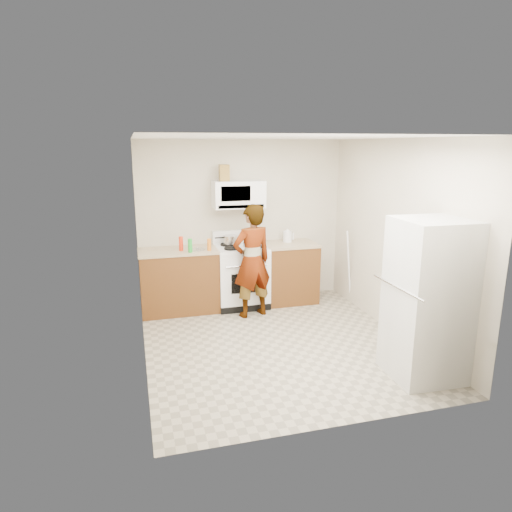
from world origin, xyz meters
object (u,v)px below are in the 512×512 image
object	(u,v)px
person	(252,261)
gas_range	(241,275)
kettle	(287,237)
saucepan	(231,240)
fridge	(428,300)
microwave	(238,194)

from	to	relation	value
person	gas_range	bearing A→B (deg)	-98.90
person	kettle	distance (m)	0.95
gas_range	person	xyz separation A→B (m)	(0.05, -0.47, 0.33)
gas_range	saucepan	size ratio (longest dim) A/B	5.14
kettle	saucepan	world-z (taller)	kettle
gas_range	kettle	world-z (taller)	gas_range
fridge	kettle	xyz separation A→B (m)	(-0.58, 2.77, 0.17)
person	fridge	bearing A→B (deg)	105.76
fridge	kettle	distance (m)	2.83
gas_range	saucepan	distance (m)	0.56
microwave	saucepan	xyz separation A→B (m)	(-0.13, 0.01, -0.69)
microwave	gas_range	bearing A→B (deg)	-90.00
microwave	person	world-z (taller)	microwave
saucepan	microwave	bearing A→B (deg)	-2.33
gas_range	saucepan	xyz separation A→B (m)	(-0.13, 0.13, 0.53)
fridge	kettle	bearing A→B (deg)	104.00
microwave	kettle	xyz separation A→B (m)	(0.78, -0.02, -0.68)
gas_range	fridge	size ratio (longest dim) A/B	0.66
kettle	person	bearing A→B (deg)	-132.72
gas_range	microwave	bearing A→B (deg)	90.00
microwave	person	distance (m)	1.07
person	kettle	xyz separation A→B (m)	(0.73, 0.58, 0.20)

